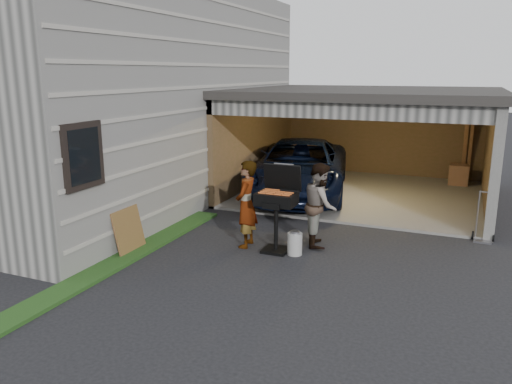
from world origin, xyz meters
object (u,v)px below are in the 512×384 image
(bbq_grill, at_px, (277,201))
(man, at_px, (320,205))
(woman, at_px, (246,204))
(plywood_panel, at_px, (129,231))
(hand_truck, at_px, (483,232))
(minivan, at_px, (299,170))
(propane_tank, at_px, (295,244))

(bbq_grill, bearing_deg, man, 44.54)
(woman, relative_size, plywood_panel, 1.98)
(bbq_grill, relative_size, hand_truck, 1.59)
(plywood_panel, bearing_deg, minivan, 73.94)
(minivan, xyz_separation_m, hand_truck, (4.62, -2.17, -0.53))
(hand_truck, bearing_deg, bbq_grill, -146.62)
(plywood_panel, bearing_deg, woman, 31.93)
(woman, bearing_deg, plywood_panel, -64.95)
(woman, distance_m, hand_truck, 4.84)
(minivan, distance_m, propane_tank, 4.60)
(minivan, relative_size, bbq_grill, 3.22)
(woman, distance_m, man, 1.44)
(propane_tank, bearing_deg, hand_truck, 33.87)
(plywood_panel, bearing_deg, bbq_grill, 24.60)
(hand_truck, bearing_deg, man, -150.49)
(minivan, bearing_deg, plywood_panel, -117.97)
(woman, xyz_separation_m, plywood_panel, (-1.90, -1.18, -0.43))
(minivan, relative_size, hand_truck, 5.11)
(minivan, distance_m, man, 4.01)
(propane_tank, xyz_separation_m, hand_truck, (3.27, 2.20, -0.01))
(woman, relative_size, hand_truck, 1.65)
(minivan, height_order, bbq_grill, bbq_grill)
(bbq_grill, distance_m, plywood_panel, 2.85)
(minivan, xyz_separation_m, woman, (0.32, -4.30, 0.12))
(hand_truck, bearing_deg, propane_tank, -143.11)
(plywood_panel, bearing_deg, hand_truck, 28.08)
(woman, relative_size, bbq_grill, 1.04)
(bbq_grill, relative_size, propane_tank, 3.91)
(minivan, height_order, propane_tank, minivan)
(minivan, xyz_separation_m, bbq_grill, (0.96, -4.32, 0.24))
(man, bearing_deg, propane_tank, 139.99)
(bbq_grill, distance_m, propane_tank, 0.86)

